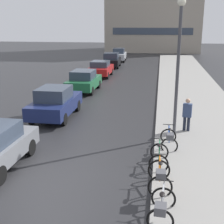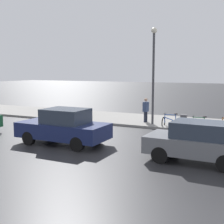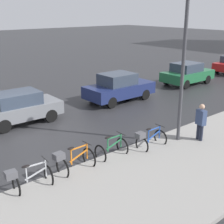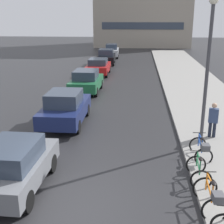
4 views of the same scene
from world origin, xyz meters
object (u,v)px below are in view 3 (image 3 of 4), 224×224
Objects in this scene: pedestrian at (201,121)px; car_green at (187,74)px; streetlamp at (184,55)px; bicycle_second at (72,161)px; car_grey at (20,107)px; bicycle_farthest at (149,139)px; bicycle_third at (112,149)px; car_navy at (119,87)px; bicycle_nearest at (28,178)px.

car_green is at bearing 129.96° from pedestrian.
streetlamp reaches higher than car_green.
car_grey is at bearing 172.20° from bicycle_second.
bicycle_third is at bearing -103.83° from bicycle_farthest.
streetlamp is at bearing -19.51° from car_navy.
car_navy is at bearing 88.41° from car_grey.
bicycle_nearest is 10.41m from car_navy.
bicycle_nearest is 6.42m from car_grey.
bicycle_third is at bearing -43.08° from car_navy.
bicycle_third is 0.79× the size of bicycle_farthest.
car_navy is at bearing 148.36° from bicycle_farthest.
pedestrian is at bearing 77.71° from bicycle_second.
car_navy reaches higher than pedestrian.
car_grey is at bearing -146.58° from pedestrian.
car_grey is 0.89× the size of car_navy.
car_green is (-5.75, 13.74, 0.29)m from bicycle_second.
bicycle_farthest is 0.33× the size of car_navy.
pedestrian is at bearing -12.84° from car_navy.
streetlamp is (0.26, 1.49, 3.17)m from bicycle_farthest.
bicycle_second is 0.24× the size of streetlamp.
bicycle_second is 9.05m from car_navy.
bicycle_farthest reaches higher than bicycle_third.
bicycle_second is 0.85× the size of pedestrian.
streetlamp is at bearing 78.09° from bicycle_third.
car_grey is (-5.93, 2.44, 0.32)m from bicycle_nearest.
car_grey is at bearing -90.53° from car_green.
car_navy is 0.72× the size of streetlamp.
car_navy reaches higher than bicycle_farthest.
bicycle_nearest is 0.23× the size of streetlamp.
bicycle_nearest is 0.34× the size of car_green.
bicycle_farthest is at bearing -31.64° from car_navy.
bicycle_second is at bearing -102.29° from pedestrian.
car_navy is at bearing 136.92° from bicycle_third.
bicycle_second is at bearing -67.30° from car_green.
bicycle_third is (-0.04, 1.74, -0.12)m from bicycle_second.
car_green reaches higher than bicycle_farthest.
car_grey reaches higher than bicycle_second.
bicycle_second is at bearing -97.23° from streetlamp.
bicycle_nearest reaches higher than bicycle_third.
bicycle_third is 4.52m from streetlamp.
streetlamp is at bearing -131.19° from pedestrian.
pedestrian is (1.13, 7.10, 0.47)m from bicycle_nearest.
bicycle_third is 7.76m from car_navy.
car_navy reaches higher than bicycle_third.
car_green is at bearing 90.45° from car_navy.
bicycle_second is 5.93m from car_grey.
bicycle_nearest reaches higher than bicycle_farthest.
pedestrian is 0.28× the size of streetlamp.
car_grey is 12.94m from car_green.
bicycle_third is 1.62m from bicycle_farthest.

